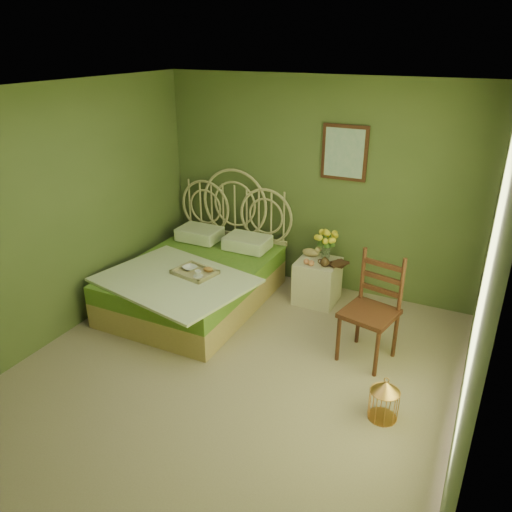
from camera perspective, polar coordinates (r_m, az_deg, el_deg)
The scene contains 14 objects.
floor at distance 4.91m, azimuth -2.98°, elevation -13.60°, with size 4.50×4.50×0.00m, color tan.
ceiling at distance 3.92m, azimuth -3.81°, elevation 18.24°, with size 4.50×4.50×0.00m, color silver.
wall_back at distance 6.19m, azimuth 6.92°, elevation 7.88°, with size 4.00×4.00×0.00m, color #596937.
wall_left at distance 5.45m, azimuth -22.08°, elevation 4.09°, with size 4.50×4.50×0.00m, color #596937.
wall_right at distance 3.78m, azimuth 24.28°, elevation -4.79°, with size 4.50×4.50×0.00m, color #596937.
wall_art at distance 5.97m, azimuth 10.08°, elevation 11.54°, with size 0.54×0.04×0.64m.
bed at distance 6.07m, azimuth -6.72°, elevation -2.49°, with size 1.81×2.28×1.41m.
nightstand at distance 6.06m, azimuth 7.15°, elevation -2.13°, with size 0.48×0.49×0.96m.
chair at distance 5.03m, azimuth 13.17°, elevation -5.09°, with size 0.57×0.57×1.09m.
birdcage at distance 4.48m, azimuth 14.43°, elevation -15.69°, with size 0.24×0.24×0.37m.
book_lower at distance 5.94m, azimuth 8.84°, elevation -0.73°, with size 0.16×0.21×0.02m, color #381E0F.
book_upper at distance 5.93m, azimuth 8.86°, elevation -0.55°, with size 0.16×0.22×0.02m, color #472819.
cereal_bowl at distance 5.73m, azimuth -7.58°, elevation -1.37°, with size 0.16×0.16×0.04m, color white.
coffee_cup at distance 5.55m, azimuth -6.65°, elevation -2.01°, with size 0.07×0.07×0.07m, color white.
Camera 1 is at (1.93, -3.39, 2.97)m, focal length 35.00 mm.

